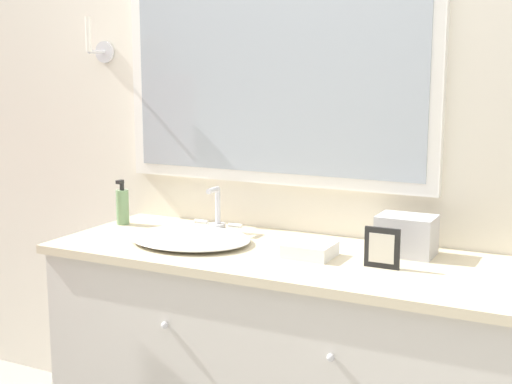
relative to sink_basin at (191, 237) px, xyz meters
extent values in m
cube|color=silver|center=(0.36, 0.36, 0.41)|extent=(8.00, 0.06, 2.55)
cube|color=white|center=(0.18, 0.31, 0.58)|extent=(1.27, 0.04, 0.84)
cube|color=#9EA8B2|center=(0.18, 0.29, 0.58)|extent=(1.18, 0.01, 0.75)
cylinder|color=silver|center=(-0.62, 0.32, 0.66)|extent=(0.09, 0.01, 0.09)
cylinder|color=silver|center=(-0.62, 0.27, 0.66)|extent=(0.02, 0.10, 0.02)
cylinder|color=white|center=(-0.62, 0.22, 0.73)|extent=(0.02, 0.02, 0.14)
cube|color=beige|center=(0.36, 0.02, -0.45)|extent=(1.60, 0.58, 0.81)
cube|color=beige|center=(0.36, 0.02, -0.03)|extent=(1.65, 0.62, 0.03)
sphere|color=silver|center=(0.07, -0.28, -0.23)|extent=(0.02, 0.02, 0.02)
sphere|color=silver|center=(0.65, -0.28, -0.23)|extent=(0.02, 0.02, 0.02)
ellipsoid|color=white|center=(0.00, -0.01, 0.00)|extent=(0.45, 0.37, 0.03)
cylinder|color=silver|center=(0.00, 0.20, 0.00)|extent=(0.06, 0.06, 0.03)
cylinder|color=silver|center=(0.00, 0.20, 0.08)|extent=(0.02, 0.02, 0.14)
cylinder|color=silver|center=(0.00, 0.16, 0.15)|extent=(0.02, 0.07, 0.02)
cylinder|color=white|center=(-0.08, 0.20, 0.01)|extent=(0.06, 0.02, 0.02)
cylinder|color=white|center=(0.07, 0.20, 0.01)|extent=(0.06, 0.02, 0.02)
cylinder|color=#709966|center=(-0.40, 0.13, 0.05)|extent=(0.05, 0.05, 0.14)
cylinder|color=black|center=(-0.40, 0.13, 0.14)|extent=(0.02, 0.02, 0.04)
cube|color=black|center=(-0.40, 0.12, 0.15)|extent=(0.02, 0.03, 0.01)
cube|color=#BCBCC1|center=(0.74, 0.18, 0.05)|extent=(0.19, 0.14, 0.13)
cube|color=black|center=(0.74, 0.12, 0.05)|extent=(0.14, 0.01, 0.09)
cube|color=black|center=(0.71, -0.01, 0.05)|extent=(0.11, 0.01, 0.13)
cube|color=beige|center=(0.71, -0.02, 0.05)|extent=(0.08, 0.00, 0.09)
cube|color=white|center=(0.46, 0.01, 0.00)|extent=(0.16, 0.14, 0.05)
camera|label=1|loc=(1.34, -2.11, 0.61)|focal=50.00mm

